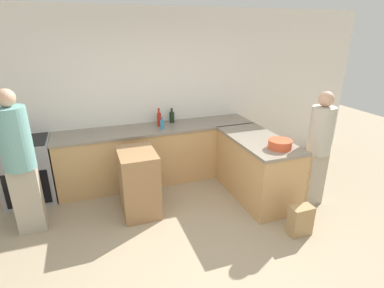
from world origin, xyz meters
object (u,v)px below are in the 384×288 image
mixing_bowl (280,144)px  wine_bottle_dark (172,117)px  range_oven (29,171)px  paper_bag (300,220)px  island_table (139,182)px  person_by_range (19,159)px  hot_sauce_bottle (159,119)px  person_at_peninsula (319,146)px  dish_soap_bottle (162,124)px  vinegar_bottle_clear (160,118)px

mixing_bowl → wine_bottle_dark: (-1.00, 1.60, 0.04)m
range_oven → paper_bag: 3.77m
island_table → mixing_bowl: mixing_bowl is taller
island_table → person_by_range: person_by_range is taller
island_table → person_by_range: (-1.34, 0.03, 0.53)m
mixing_bowl → range_oven: bearing=156.1°
person_by_range → mixing_bowl: bearing=-11.0°
island_table → paper_bag: (1.75, -1.16, -0.25)m
hot_sauce_bottle → person_at_peninsula: (1.84, -1.52, -0.14)m
wine_bottle_dark → dish_soap_bottle: size_ratio=1.26×
range_oven → island_table: size_ratio=1.04×
mixing_bowl → hot_sauce_bottle: hot_sauce_bottle is taller
range_oven → hot_sauce_bottle: hot_sauce_bottle is taller
wine_bottle_dark → dish_soap_bottle: bearing=-130.4°
mixing_bowl → paper_bag: bearing=-92.7°
wine_bottle_dark → hot_sauce_bottle: (-0.25, -0.12, 0.02)m
hot_sauce_bottle → range_oven: bearing=-178.5°
wine_bottle_dark → person_at_peninsula: bearing=-45.9°
mixing_bowl → vinegar_bottle_clear: (-1.20, 1.60, 0.04)m
hot_sauce_bottle → person_at_peninsula: 2.39m
vinegar_bottle_clear → dish_soap_bottle: bearing=-98.1°
dish_soap_bottle → island_table: bearing=-125.7°
range_oven → mixing_bowl: mixing_bowl is taller
hot_sauce_bottle → wine_bottle_dark: bearing=26.7°
mixing_bowl → person_at_peninsula: bearing=-4.9°
range_oven → dish_soap_bottle: bearing=-3.1°
hot_sauce_bottle → dish_soap_bottle: size_ratio=1.54×
range_oven → person_by_range: size_ratio=0.52×
hot_sauce_bottle → paper_bag: (1.22, -2.07, -0.84)m
island_table → range_oven: bearing=149.3°
island_table → person_by_range: bearing=178.5°
vinegar_bottle_clear → paper_bag: 2.61m
island_table → vinegar_bottle_clear: 1.31m
island_table → mixing_bowl: bearing=-17.8°
wine_bottle_dark → person_at_peninsula: 2.30m
mixing_bowl → paper_bag: mixing_bowl is taller
island_table → vinegar_bottle_clear: size_ratio=3.53×
vinegar_bottle_clear → hot_sauce_bottle: hot_sauce_bottle is taller
island_table → dish_soap_bottle: bearing=54.3°
island_table → paper_bag: bearing=-33.7°
dish_soap_bottle → person_at_peninsula: bearing=-36.7°
paper_bag → wine_bottle_dark: bearing=113.9°
mixing_bowl → wine_bottle_dark: wine_bottle_dark is taller
hot_sauce_bottle → paper_bag: hot_sauce_bottle is taller
island_table → person_at_peninsula: 2.49m
dish_soap_bottle → person_at_peninsula: size_ratio=0.12×
range_oven → mixing_bowl: bearing=-23.9°
wine_bottle_dark → person_by_range: 2.33m
range_oven → person_by_range: bearing=-83.2°
vinegar_bottle_clear → paper_bag: bearing=-61.9°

